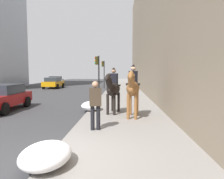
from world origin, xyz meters
The scene contains 11 objects.
sidewalk_slab centered at (0.00, -1.94, 0.06)m, with size 120.00×3.88×0.12m, color gray.
mounted_horse_near centered at (5.34, -1.34, 1.34)m, with size 2.13×0.86×2.24m.
mounted_horse_far centered at (4.45, -2.25, 1.45)m, with size 2.15×0.76×2.35m.
pedestrian_greeting centered at (2.38, -0.86, 1.10)m, with size 0.33×0.44×1.70m.
car_near_lane centered at (6.48, 4.84, 0.75)m, with size 4.09×1.91×1.44m.
car_mid_lane centered at (29.22, 9.21, 0.74)m, with size 4.61×2.02×1.44m.
car_far_lane centered at (22.35, 7.26, 0.75)m, with size 3.98×2.04×1.44m.
traffic_light_near_curb centered at (13.31, 0.32, 2.38)m, with size 0.20×0.44×3.52m.
traffic_light_far_curb centered at (22.75, 0.66, 2.43)m, with size 0.20×0.44×3.61m.
snow_pile_near centered at (-0.46, -0.15, 0.36)m, with size 1.39×1.07×0.48m, color white.
snow_pile_far centered at (6.15, -0.15, 0.35)m, with size 1.35×1.04×0.47m, color white.
Camera 1 is at (-4.71, -1.77, 2.13)m, focal length 33.45 mm.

